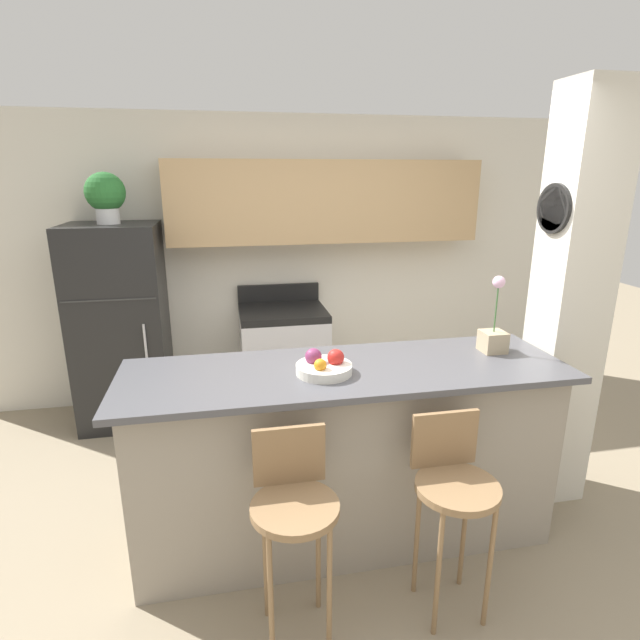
{
  "coord_description": "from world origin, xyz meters",
  "views": [
    {
      "loc": [
        -0.62,
        -2.4,
        2.05
      ],
      "look_at": [
        0.0,
        0.74,
        1.11
      ],
      "focal_mm": 28.0,
      "sensor_mm": 36.0,
      "label": 1
    }
  ],
  "objects_px": {
    "bar_stool_right": "(453,486)",
    "fruit_bowl": "(324,366)",
    "stove_range": "(284,357)",
    "refrigerator": "(121,326)",
    "orchid_vase": "(494,333)",
    "bar_stool_left": "(294,506)",
    "potted_plant_on_fridge": "(105,195)"
  },
  "relations": [
    {
      "from": "bar_stool_left",
      "to": "orchid_vase",
      "type": "bearing_deg",
      "value": 27.23
    },
    {
      "from": "orchid_vase",
      "to": "fruit_bowl",
      "type": "xyz_separation_m",
      "value": [
        -1.03,
        -0.14,
        -0.07
      ]
    },
    {
      "from": "refrigerator",
      "to": "bar_stool_left",
      "type": "height_order",
      "value": "refrigerator"
    },
    {
      "from": "refrigerator",
      "to": "stove_range",
      "type": "height_order",
      "value": "refrigerator"
    },
    {
      "from": "bar_stool_right",
      "to": "orchid_vase",
      "type": "bearing_deg",
      "value": 51.41
    },
    {
      "from": "bar_stool_right",
      "to": "fruit_bowl",
      "type": "distance_m",
      "value": 0.85
    },
    {
      "from": "refrigerator",
      "to": "bar_stool_right",
      "type": "relative_size",
      "value": 1.71
    },
    {
      "from": "stove_range",
      "to": "fruit_bowl",
      "type": "height_order",
      "value": "fruit_bowl"
    },
    {
      "from": "bar_stool_right",
      "to": "orchid_vase",
      "type": "xyz_separation_m",
      "value": [
        0.52,
        0.65,
        0.51
      ]
    },
    {
      "from": "refrigerator",
      "to": "fruit_bowl",
      "type": "distance_m",
      "value": 2.28
    },
    {
      "from": "bar_stool_left",
      "to": "potted_plant_on_fridge",
      "type": "bearing_deg",
      "value": 115.21
    },
    {
      "from": "refrigerator",
      "to": "potted_plant_on_fridge",
      "type": "relative_size",
      "value": 4.27
    },
    {
      "from": "fruit_bowl",
      "to": "bar_stool_left",
      "type": "bearing_deg",
      "value": -114.89
    },
    {
      "from": "bar_stool_left",
      "to": "bar_stool_right",
      "type": "xyz_separation_m",
      "value": [
        0.75,
        0.0,
        0.0
      ]
    },
    {
      "from": "bar_stool_right",
      "to": "potted_plant_on_fridge",
      "type": "distance_m",
      "value": 3.23
    },
    {
      "from": "stove_range",
      "to": "fruit_bowl",
      "type": "distance_m",
      "value": 1.94
    },
    {
      "from": "refrigerator",
      "to": "orchid_vase",
      "type": "bearing_deg",
      "value": -35.47
    },
    {
      "from": "stove_range",
      "to": "fruit_bowl",
      "type": "xyz_separation_m",
      "value": [
        -0.01,
        -1.84,
        0.63
      ]
    },
    {
      "from": "fruit_bowl",
      "to": "bar_stool_right",
      "type": "bearing_deg",
      "value": -45.53
    },
    {
      "from": "orchid_vase",
      "to": "bar_stool_left",
      "type": "bearing_deg",
      "value": -152.77
    },
    {
      "from": "orchid_vase",
      "to": "bar_stool_right",
      "type": "bearing_deg",
      "value": -128.59
    },
    {
      "from": "stove_range",
      "to": "bar_stool_right",
      "type": "height_order",
      "value": "stove_range"
    },
    {
      "from": "stove_range",
      "to": "bar_stool_left",
      "type": "xyz_separation_m",
      "value": [
        -0.25,
        -2.35,
        0.2
      ]
    },
    {
      "from": "bar_stool_left",
      "to": "potted_plant_on_fridge",
      "type": "xyz_separation_m",
      "value": [
        -1.1,
        2.34,
        1.24
      ]
    },
    {
      "from": "stove_range",
      "to": "orchid_vase",
      "type": "height_order",
      "value": "orchid_vase"
    },
    {
      "from": "stove_range",
      "to": "bar_stool_right",
      "type": "distance_m",
      "value": 2.42
    },
    {
      "from": "bar_stool_left",
      "to": "bar_stool_right",
      "type": "relative_size",
      "value": 1.0
    },
    {
      "from": "bar_stool_right",
      "to": "fruit_bowl",
      "type": "height_order",
      "value": "fruit_bowl"
    },
    {
      "from": "stove_range",
      "to": "bar_stool_left",
      "type": "height_order",
      "value": "stove_range"
    },
    {
      "from": "potted_plant_on_fridge",
      "to": "orchid_vase",
      "type": "height_order",
      "value": "potted_plant_on_fridge"
    },
    {
      "from": "stove_range",
      "to": "refrigerator",
      "type": "bearing_deg",
      "value": -179.5
    },
    {
      "from": "stove_range",
      "to": "bar_stool_right",
      "type": "bearing_deg",
      "value": -77.95
    }
  ]
}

